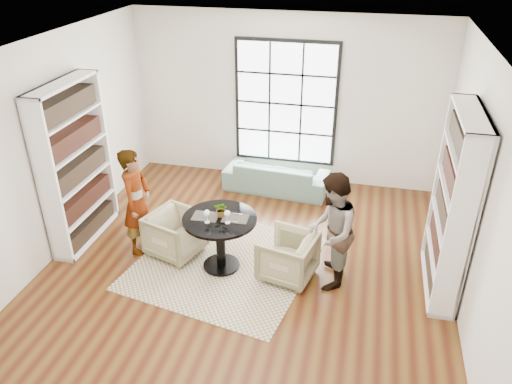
% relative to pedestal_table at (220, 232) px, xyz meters
% --- Properties ---
extents(ground, '(6.00, 6.00, 0.00)m').
position_rel_pedestal_table_xyz_m(ground, '(0.34, -0.01, -0.58)').
color(ground, '#593915').
extents(room_shell, '(6.00, 6.01, 6.00)m').
position_rel_pedestal_table_xyz_m(room_shell, '(0.34, 0.53, 0.68)').
color(room_shell, silver).
rests_on(room_shell, ground).
extents(rug, '(2.71, 2.71, 0.01)m').
position_rel_pedestal_table_xyz_m(rug, '(0.02, 0.08, -0.57)').
color(rug, beige).
rests_on(rug, ground).
extents(pedestal_table, '(1.00, 1.00, 0.80)m').
position_rel_pedestal_table_xyz_m(pedestal_table, '(0.00, 0.00, 0.00)').
color(pedestal_table, black).
rests_on(pedestal_table, ground).
extents(sofa, '(1.88, 0.87, 0.53)m').
position_rel_pedestal_table_xyz_m(sofa, '(0.30, 2.44, -0.31)').
color(sofa, slate).
rests_on(sofa, ground).
extents(armchair_left, '(0.90, 0.88, 0.65)m').
position_rel_pedestal_table_xyz_m(armchair_left, '(-0.72, 0.17, -0.25)').
color(armchair_left, '#C4B28C').
rests_on(armchair_left, ground).
extents(armchair_right, '(0.84, 0.82, 0.64)m').
position_rel_pedestal_table_xyz_m(armchair_right, '(0.93, 0.00, -0.26)').
color(armchair_right, '#BEB788').
rests_on(armchair_right, ground).
extents(person_left, '(0.38, 0.58, 1.58)m').
position_rel_pedestal_table_xyz_m(person_left, '(-1.27, 0.17, 0.21)').
color(person_left, gray).
rests_on(person_left, ground).
extents(person_right, '(0.61, 0.78, 1.59)m').
position_rel_pedestal_table_xyz_m(person_right, '(1.48, 0.00, 0.22)').
color(person_right, gray).
rests_on(person_right, ground).
extents(placemat_left, '(0.35, 0.28, 0.01)m').
position_rel_pedestal_table_xyz_m(placemat_left, '(-0.19, -0.01, 0.22)').
color(placemat_left, '#292623').
rests_on(placemat_left, pedestal_table).
extents(placemat_right, '(0.35, 0.28, 0.01)m').
position_rel_pedestal_table_xyz_m(placemat_right, '(0.21, 0.04, 0.22)').
color(placemat_right, '#292623').
rests_on(placemat_right, pedestal_table).
extents(cutlery_left, '(0.15, 0.23, 0.01)m').
position_rel_pedestal_table_xyz_m(cutlery_left, '(-0.19, -0.01, 0.23)').
color(cutlery_left, silver).
rests_on(cutlery_left, placemat_left).
extents(cutlery_right, '(0.15, 0.23, 0.01)m').
position_rel_pedestal_table_xyz_m(cutlery_right, '(0.21, 0.04, 0.23)').
color(cutlery_right, silver).
rests_on(cutlery_right, placemat_right).
extents(wine_glass_left, '(0.09, 0.09, 0.19)m').
position_rel_pedestal_table_xyz_m(wine_glass_left, '(-0.12, -0.15, 0.36)').
color(wine_glass_left, silver).
rests_on(wine_glass_left, pedestal_table).
extents(wine_glass_right, '(0.09, 0.09, 0.19)m').
position_rel_pedestal_table_xyz_m(wine_glass_right, '(0.14, -0.10, 0.35)').
color(wine_glass_right, silver).
rests_on(wine_glass_right, pedestal_table).
extents(flower_centerpiece, '(0.23, 0.21, 0.22)m').
position_rel_pedestal_table_xyz_m(flower_centerpiece, '(0.02, 0.05, 0.33)').
color(flower_centerpiece, gray).
rests_on(flower_centerpiece, pedestal_table).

